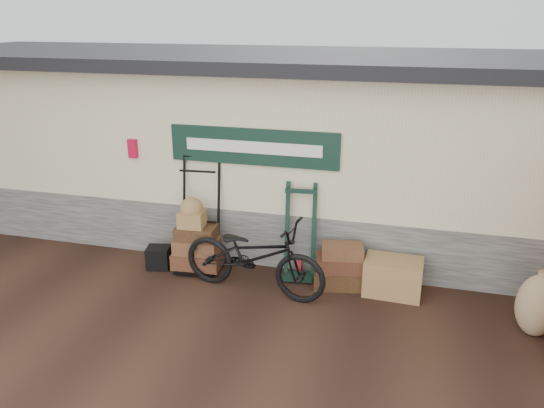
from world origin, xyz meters
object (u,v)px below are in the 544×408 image
Objects in this scene: green_barrow at (300,231)px; suitcase_stack at (340,265)px; wicker_hamper at (393,277)px; bicycle at (254,252)px; porter_trolley at (200,213)px; black_trunk at (159,257)px.

green_barrow reaches higher than suitcase_stack.
wicker_hamper is 0.37× the size of bicycle.
suitcase_stack reaches higher than wicker_hamper.
porter_trolley is 1.23× the size of green_barrow.
black_trunk is (-0.63, -0.26, -0.72)m from porter_trolley.
porter_trolley is at bearing 68.53° from bicycle.
porter_trolley reaches higher than bicycle.
bicycle is (-1.17, -0.50, 0.30)m from suitcase_stack.
green_barrow reaches higher than wicker_hamper.
suitcase_stack is (2.22, -0.09, -0.57)m from porter_trolley.
green_barrow is 0.77m from suitcase_stack.
suitcase_stack is 2.12× the size of black_trunk.
bicycle is (1.06, -0.60, -0.27)m from porter_trolley.
suitcase_stack is 0.34× the size of bicycle.
wicker_hamper is 3.63m from black_trunk.
porter_trolley reaches higher than wicker_hamper.
suitcase_stack is 2.86m from black_trunk.
green_barrow is 1.95× the size of suitcase_stack.
porter_trolley is at bearing 177.57° from wicker_hamper.
black_trunk is at bearing -178.16° from green_barrow.
porter_trolley is 5.11× the size of black_trunk.
green_barrow is at bearing 171.90° from wicker_hamper.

